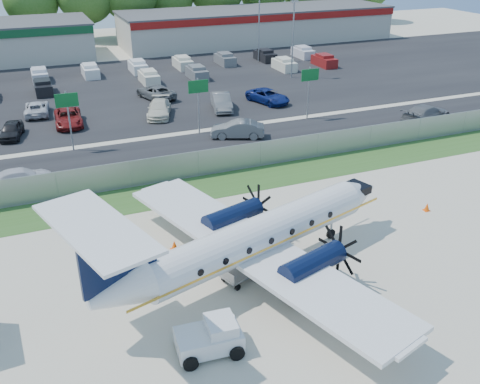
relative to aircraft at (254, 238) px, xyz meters
name	(u,v)px	position (x,y,z in m)	size (l,w,h in m)	color
ground	(283,278)	(1.34, -0.81, -2.30)	(170.00, 170.00, 0.00)	beige
grass_verge	(208,187)	(1.34, 11.19, -2.29)	(170.00, 4.00, 0.02)	#2D561E
access_road	(180,153)	(1.34, 18.19, -2.29)	(170.00, 8.00, 0.02)	black
parking_lot	(128,90)	(1.34, 39.19, -2.29)	(170.00, 32.00, 0.02)	black
perimeter_fence	(199,164)	(1.34, 13.19, -1.30)	(120.00, 0.06, 1.99)	gray
building_east	(257,25)	(27.34, 61.17, 0.33)	(44.40, 12.40, 5.24)	#BBB6A9
sign_left	(68,108)	(-6.66, 22.10, 1.31)	(1.80, 0.26, 5.00)	gray
sign_mid	(198,94)	(4.34, 22.10, 1.31)	(1.80, 0.26, 5.00)	gray
sign_right	(309,82)	(15.34, 22.10, 1.31)	(1.80, 0.26, 5.00)	gray
light_pole_ne	(293,35)	(21.34, 37.19, 2.93)	(0.90, 0.35, 9.09)	gray
light_pole_se	(259,23)	(21.34, 47.19, 2.93)	(0.90, 0.35, 9.09)	gray
tree_line	(87,40)	(1.34, 73.19, -2.30)	(112.00, 6.00, 14.00)	#315E1B
aircraft	(254,238)	(0.00, 0.00, 0.00)	(19.48, 19.01, 5.96)	silver
pushback_tug	(211,337)	(-3.94, -4.46, -1.58)	(2.91, 2.18, 1.50)	silver
baggage_cart_near	(277,258)	(1.54, 0.43, -1.88)	(1.92, 1.42, 0.90)	gray
baggage_cart_far	(241,273)	(-0.83, -0.18, -1.83)	(2.19, 1.72, 1.01)	gray
cone_nose	(427,207)	(13.32, 2.39, -2.04)	(0.38, 0.38, 0.54)	#F75107
cone_starboard_wing	(174,245)	(-3.18, 4.02, -2.02)	(0.41, 0.41, 0.59)	#F75107
road_car_west	(23,186)	(-10.85, 16.42, -2.30)	(1.79, 4.40, 1.28)	silver
road_car_mid	(238,138)	(7.08, 19.80, -2.30)	(1.63, 4.68, 1.54)	#595B5E
road_car_east	(425,122)	(25.19, 16.93, -2.30)	(2.36, 5.81, 1.69)	#595B5E
parked_car_a	(13,137)	(-11.28, 27.34, -2.30)	(1.63, 4.06, 1.38)	black
parked_car_b	(69,125)	(-6.27, 28.92, -2.30)	(2.42, 5.25, 1.46)	maroon
parked_car_c	(160,116)	(2.26, 28.37, -2.30)	(2.11, 5.19, 1.51)	beige
parked_car_d	(221,110)	(8.67, 28.08, -2.30)	(1.74, 4.99, 1.64)	#595B5E
parked_car_e	(268,103)	(14.06, 28.47, -2.30)	(2.36, 5.12, 1.42)	navy
parked_car_f	(38,115)	(-8.83, 33.39, -2.30)	(2.22, 4.82, 1.34)	silver
parked_car_g	(156,99)	(3.46, 34.50, -2.30)	(2.48, 5.37, 1.49)	#595B5E
far_parking_rows	(120,80)	(1.34, 44.19, -2.30)	(56.00, 10.00, 1.60)	gray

